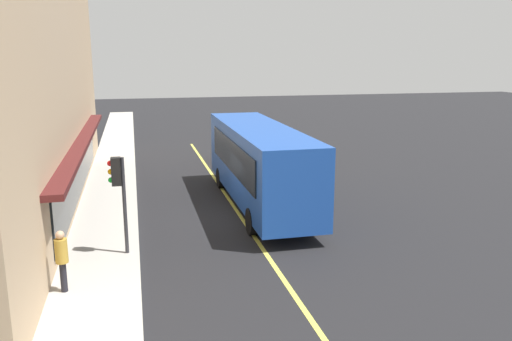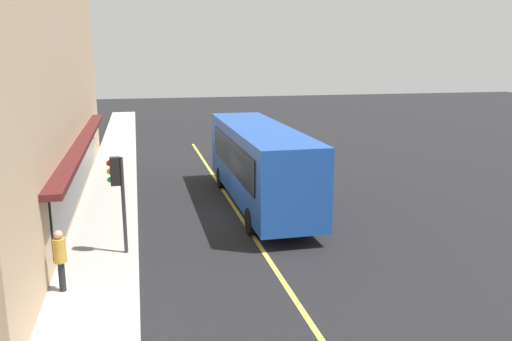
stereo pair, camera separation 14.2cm
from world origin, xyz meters
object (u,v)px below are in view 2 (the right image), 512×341
pedestrian_by_curb (60,255)px  bus (259,161)px  traffic_light (117,182)px  car_maroon (240,150)px

pedestrian_by_curb → bus: bearing=-45.2°
bus → traffic_light: bearing=129.3°
traffic_light → car_maroon: bearing=-25.8°
traffic_light → pedestrian_by_curb: 3.21m
car_maroon → traffic_light: bearing=154.2°
bus → car_maroon: 9.46m
bus → pedestrian_by_curb: 10.28m
traffic_light → pedestrian_by_curb: size_ratio=1.83×
car_maroon → pedestrian_by_curb: pedestrian_by_curb is taller
car_maroon → pedestrian_by_curb: bearing=153.3°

